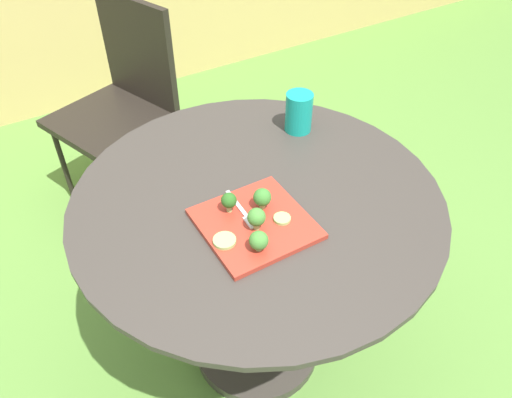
% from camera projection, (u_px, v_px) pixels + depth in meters
% --- Properties ---
extents(ground_plane, '(12.00, 12.00, 0.00)m').
position_uv_depth(ground_plane, '(257.00, 347.00, 1.83)').
color(ground_plane, '#568438').
extents(patio_table, '(1.00, 1.00, 0.74)m').
position_uv_depth(patio_table, '(257.00, 255.00, 1.50)').
color(patio_table, '#38332D').
rests_on(patio_table, ground_plane).
extents(patio_chair, '(0.56, 0.56, 0.90)m').
position_uv_depth(patio_chair, '(123.00, 92.00, 2.16)').
color(patio_chair, black).
rests_on(patio_chair, ground_plane).
extents(salad_plate, '(0.26, 0.26, 0.01)m').
position_uv_depth(salad_plate, '(255.00, 224.00, 1.26)').
color(salad_plate, '#AD3323').
rests_on(salad_plate, patio_table).
extents(drinking_glass, '(0.08, 0.08, 0.12)m').
position_uv_depth(drinking_glass, '(299.00, 114.00, 1.54)').
color(drinking_glass, '#149989').
rests_on(drinking_glass, patio_table).
extents(fork, '(0.03, 0.15, 0.00)m').
position_uv_depth(fork, '(244.00, 212.00, 1.27)').
color(fork, silver).
rests_on(fork, salad_plate).
extents(broccoli_floret_0, '(0.05, 0.05, 0.05)m').
position_uv_depth(broccoli_floret_0, '(259.00, 241.00, 1.16)').
color(broccoli_floret_0, '#99B770').
rests_on(broccoli_floret_0, salad_plate).
extents(broccoli_floret_1, '(0.05, 0.05, 0.06)m').
position_uv_depth(broccoli_floret_1, '(256.00, 217.00, 1.21)').
color(broccoli_floret_1, '#99B770').
rests_on(broccoli_floret_1, salad_plate).
extents(broccoli_floret_2, '(0.05, 0.05, 0.06)m').
position_uv_depth(broccoli_floret_2, '(262.00, 197.00, 1.27)').
color(broccoli_floret_2, '#99B770').
rests_on(broccoli_floret_2, salad_plate).
extents(broccoli_floret_3, '(0.04, 0.04, 0.06)m').
position_uv_depth(broccoli_floret_3, '(229.00, 201.00, 1.26)').
color(broccoli_floret_3, '#99B770').
rests_on(broccoli_floret_3, salad_plate).
extents(cucumber_slice_0, '(0.04, 0.04, 0.01)m').
position_uv_depth(cucumber_slice_0, '(283.00, 218.00, 1.25)').
color(cucumber_slice_0, '#8EB766').
rests_on(cucumber_slice_0, salad_plate).
extents(cucumber_slice_1, '(0.06, 0.06, 0.01)m').
position_uv_depth(cucumber_slice_1, '(225.00, 241.00, 1.20)').
color(cucumber_slice_1, '#8EB766').
rests_on(cucumber_slice_1, salad_plate).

